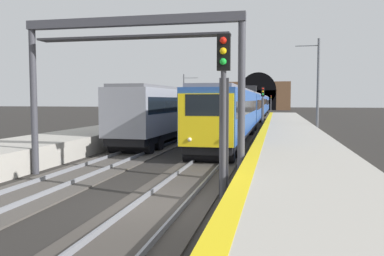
# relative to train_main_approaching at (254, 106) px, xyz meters

# --- Properties ---
(ground_plane) EXTENTS (320.00, 320.00, 0.00)m
(ground_plane) POSITION_rel_train_main_approaching_xyz_m (-47.70, 0.00, -2.27)
(ground_plane) COLOR #282623
(platform_right) EXTENTS (112.00, 4.14, 1.08)m
(platform_right) POSITION_rel_train_main_approaching_xyz_m (-47.70, -4.24, -1.73)
(platform_right) COLOR #ADA89E
(platform_right) RESTS_ON ground_plane
(platform_right_edge_strip) EXTENTS (112.00, 0.50, 0.01)m
(platform_right_edge_strip) POSITION_rel_train_main_approaching_xyz_m (-47.70, -2.42, -1.18)
(platform_right_edge_strip) COLOR yellow
(platform_right_edge_strip) RESTS_ON platform_right
(track_main_line) EXTENTS (160.00, 2.87, 0.21)m
(track_main_line) POSITION_rel_train_main_approaching_xyz_m (-47.70, 0.00, -2.22)
(track_main_line) COLOR #423D38
(track_main_line) RESTS_ON ground_plane
(track_adjacent_line) EXTENTS (160.00, 3.13, 0.21)m
(track_adjacent_line) POSITION_rel_train_main_approaching_xyz_m (-47.70, 4.80, -2.22)
(track_adjacent_line) COLOR #4C4742
(track_adjacent_line) RESTS_ON ground_plane
(train_main_approaching) EXTENTS (80.61, 2.81, 4.87)m
(train_main_approaching) POSITION_rel_train_main_approaching_xyz_m (0.00, 0.00, 0.00)
(train_main_approaching) COLOR #264C99
(train_main_approaching) RESTS_ON ground_plane
(train_adjacent_platform) EXTENTS (57.07, 3.23, 4.07)m
(train_adjacent_platform) POSITION_rel_train_main_approaching_xyz_m (-9.93, 4.80, 0.07)
(train_adjacent_platform) COLOR gray
(train_adjacent_platform) RESTS_ON ground_plane
(railway_signal_near) EXTENTS (0.39, 0.38, 5.06)m
(railway_signal_near) POSITION_rel_train_main_approaching_xyz_m (-47.25, -1.75, 0.81)
(railway_signal_near) COLOR #38383D
(railway_signal_near) RESTS_ON ground_plane
(railway_signal_mid) EXTENTS (0.39, 0.38, 4.57)m
(railway_signal_mid) POSITION_rel_train_main_approaching_xyz_m (-14.37, -1.75, 0.53)
(railway_signal_mid) COLOR #4C4C54
(railway_signal_mid) RESTS_ON ground_plane
(railway_signal_far) EXTENTS (0.39, 0.38, 4.31)m
(railway_signal_far) POSITION_rel_train_main_approaching_xyz_m (46.64, -1.75, 0.30)
(railway_signal_far) COLOR #4C4C54
(railway_signal_far) RESTS_ON ground_plane
(overhead_signal_gantry) EXTENTS (0.70, 9.03, 6.43)m
(overhead_signal_gantry) POSITION_rel_train_main_approaching_xyz_m (-43.75, 2.40, 2.67)
(overhead_signal_gantry) COLOR #3F3F47
(overhead_signal_gantry) RESTS_ON ground_plane
(tunnel_portal) EXTENTS (2.43, 19.43, 11.54)m
(tunnel_portal) POSITION_rel_train_main_approaching_xyz_m (66.03, 2.40, 2.13)
(tunnel_portal) COLOR brown
(tunnel_portal) RESTS_ON ground_plane
(catenary_mast_near) EXTENTS (0.22, 2.05, 8.39)m
(catenary_mast_near) POSITION_rel_train_main_approaching_xyz_m (-22.98, -6.68, 2.04)
(catenary_mast_near) COLOR #595B60
(catenary_mast_near) RESTS_ON ground_plane
(catenary_mast_far) EXTENTS (0.22, 2.43, 7.29)m
(catenary_mast_far) POSITION_rel_train_main_approaching_xyz_m (4.31, 11.47, 1.50)
(catenary_mast_far) COLOR #595B60
(catenary_mast_far) RESTS_ON ground_plane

